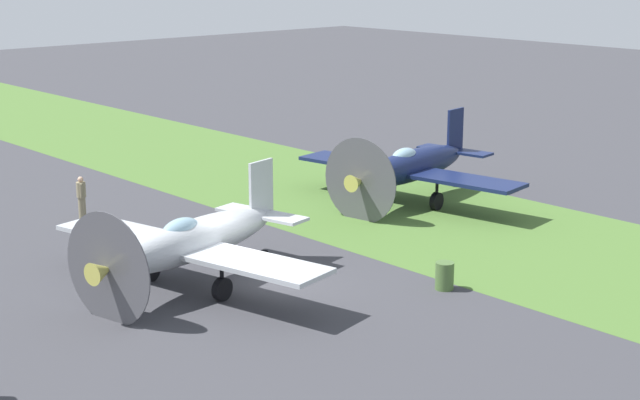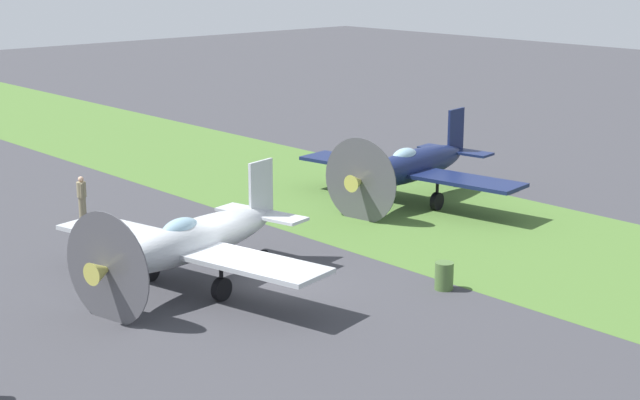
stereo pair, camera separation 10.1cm
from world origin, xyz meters
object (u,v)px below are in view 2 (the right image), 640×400
(ground_crew_mechanic, at_px, (82,196))
(fuel_drum, at_px, (444,276))
(airplane_lead, at_px, (191,241))
(airplane_wingman, at_px, (411,166))

(ground_crew_mechanic, xyz_separation_m, fuel_drum, (-15.56, -4.33, -0.46))
(ground_crew_mechanic, height_order, fuel_drum, ground_crew_mechanic)
(ground_crew_mechanic, relative_size, fuel_drum, 1.92)
(airplane_lead, relative_size, fuel_drum, 11.72)
(airplane_wingman, bearing_deg, airplane_lead, 93.15)
(airplane_wingman, height_order, ground_crew_mechanic, airplane_wingman)
(airplane_lead, relative_size, airplane_wingman, 0.98)
(airplane_lead, distance_m, fuel_drum, 8.17)
(airplane_lead, distance_m, ground_crew_mechanic, 10.12)
(airplane_lead, relative_size, ground_crew_mechanic, 6.10)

